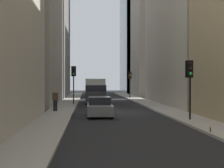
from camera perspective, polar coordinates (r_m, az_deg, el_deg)
The scene contains 12 objects.
ground_plane at distance 27.56m, azimuth 0.58°, elevation -4.85°, with size 135.00×135.00×0.00m, color black.
sidewalk_right at distance 27.56m, azimuth -8.81°, elevation -4.71°, with size 90.00×2.20×0.14m, color #A8A399.
sidewalk_left at distance 28.28m, azimuth 9.74°, elevation -4.58°, with size 90.00×2.20×0.14m, color #A8A399.
building_left_far at distance 61.19m, azimuth 8.15°, elevation 8.55°, with size 16.56×10.50×22.33m.
building_right_midfar at distance 38.83m, azimuth -16.80°, elevation 11.59°, with size 15.73×10.00×20.13m.
delivery_truck at distance 39.02m, azimuth -2.86°, elevation -1.15°, with size 6.46×2.25×2.84m.
hatchback_grey at distance 24.43m, azimuth -2.12°, elevation -3.97°, with size 4.30×1.78×1.42m.
traffic_light_foreground at distance 21.70m, azimuth 13.11°, elevation 1.34°, with size 0.43×0.52×3.74m.
traffic_light_midblock at distance 36.20m, azimuth -6.54°, elevation 1.35°, with size 0.43×0.52×4.05m.
traffic_light_far_junction at distance 49.14m, azimuth 3.05°, elevation 0.94°, with size 0.43×0.52×3.85m.
pedestrian at distance 27.57m, azimuth -9.62°, elevation -2.60°, with size 0.26×0.44×1.72m.
discarded_bottle at distance 16.77m, azimuth 16.38°, elevation -7.44°, with size 0.07×0.07×0.27m.
Camera 1 is at (-27.35, 2.24, 2.55)m, focal length 53.84 mm.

